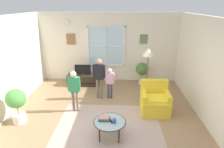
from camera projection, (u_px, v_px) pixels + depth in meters
ground_plane at (102, 124)px, 4.87m from camera, size 5.81×6.60×0.02m
back_wall at (109, 47)px, 7.27m from camera, size 5.21×0.17×2.61m
side_wall_right at (218, 78)px, 4.31m from camera, size 0.12×6.00×2.61m
area_rug at (109, 125)px, 4.82m from camera, size 2.61×1.99×0.01m
tv_stand at (83, 80)px, 7.15m from camera, size 1.18×0.46×0.39m
television at (83, 70)px, 7.01m from camera, size 0.59×0.08×0.40m
armchair at (155, 101)px, 5.32m from camera, size 0.76×0.74×0.87m
coffee_table at (110, 122)px, 4.28m from camera, size 0.75×0.75×0.41m
book_stack at (104, 118)px, 4.31m from camera, size 0.26×0.17×0.09m
cup at (114, 121)px, 4.20m from camera, size 0.08×0.08×0.10m
remote_near_books at (108, 118)px, 4.38m from camera, size 0.09×0.14×0.02m
remote_near_cup at (111, 121)px, 4.27m from camera, size 0.10×0.14×0.02m
person_black_shirt at (99, 74)px, 5.89m from camera, size 0.40×0.18×1.33m
person_green_shirt at (74, 87)px, 5.19m from camera, size 0.36×0.17×1.21m
person_pink_shirt at (110, 80)px, 5.95m from camera, size 0.31×0.14×1.02m
potted_plant_by_window at (142, 70)px, 7.08m from camera, size 0.47×0.47×0.84m
potted_plant_corner at (16, 102)px, 4.75m from camera, size 0.50×0.50×0.93m
floor_lamp at (148, 58)px, 5.50m from camera, size 0.32×0.32×1.69m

